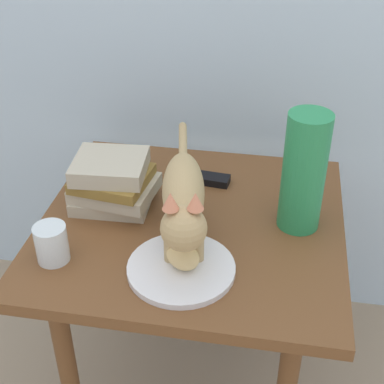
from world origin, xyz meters
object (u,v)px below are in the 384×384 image
plate (181,269)px  book_stack (113,183)px  candle_jar (52,245)px  bread_roll (183,256)px  side_table (192,249)px  green_vase (304,173)px  cat (183,198)px  tv_remote (201,178)px

plate → book_stack: 0.30m
candle_jar → book_stack: bearing=72.3°
plate → bread_roll: 0.03m
side_table → bread_roll: bread_roll is taller
green_vase → side_table: bearing=-173.5°
cat → tv_remote: bearing=91.4°
bread_roll → book_stack: book_stack is taller
bread_roll → plate: bearing=-132.5°
book_stack → bread_roll: bearing=-44.7°
tv_remote → bread_roll: bearing=-81.1°
book_stack → green_vase: 0.45m
side_table → plate: plate is taller
tv_remote → green_vase: bearing=-24.1°
cat → tv_remote: (-0.01, 0.28, -0.12)m
candle_jar → tv_remote: candle_jar is taller
plate → green_vase: bearing=41.4°
side_table → candle_jar: 0.35m
plate → bread_roll: bearing=47.5°
plate → candle_jar: 0.28m
candle_jar → tv_remote: 0.45m
cat → green_vase: size_ratio=1.68×
tv_remote → book_stack: bearing=-137.3°
side_table → plate: size_ratio=3.11×
candle_jar → bread_roll: bearing=2.4°
plate → candle_jar: bearing=-178.3°
side_table → candle_jar: candle_jar is taller
plate → green_vase: (0.24, 0.21, 0.13)m
book_stack → tv_remote: (0.19, 0.14, -0.05)m
bread_roll → tv_remote: bread_roll is taller
plate → bread_roll: (0.00, 0.00, 0.03)m
side_table → book_stack: 0.25m
plate → tv_remote: (-0.02, 0.35, 0.00)m
book_stack → cat: bearing=-34.1°
plate → cat: cat is taller
bread_roll → tv_remote: bearing=93.0°
book_stack → candle_jar: (-0.07, -0.22, -0.03)m
green_vase → tv_remote: size_ratio=1.88×
tv_remote → cat: bearing=-82.6°
book_stack → green_vase: bearing=-0.3°
plate → book_stack: bearing=134.5°
side_table → book_stack: bearing=171.3°
green_vase → candle_jar: (-0.51, -0.22, -0.10)m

